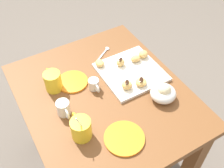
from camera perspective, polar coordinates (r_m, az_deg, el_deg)
name	(u,v)px	position (r m, az deg, el deg)	size (l,w,h in m)	color
ground_plane	(106,163)	(1.88, -1.19, -16.25)	(8.00, 8.00, 0.00)	#665B51
dining_table	(105,112)	(1.41, -1.53, -5.90)	(0.89, 0.76, 0.70)	brown
pastry_plate_square	(131,72)	(1.39, 3.99, 2.53)	(0.30, 0.30, 0.02)	silver
coffee_mug_yellow_left	(81,128)	(1.12, -6.60, -9.19)	(0.13, 0.09, 0.15)	yellow
coffee_mug_yellow_right	(53,80)	(1.32, -12.42, 0.73)	(0.12, 0.08, 0.10)	yellow
cream_pitcher_white	(63,108)	(1.21, -10.23, -4.96)	(0.10, 0.06, 0.07)	silver
ice_cream_bowl	(163,93)	(1.27, 10.77, -1.79)	(0.12, 0.12, 0.09)	silver
chocolate_sauce_pitcher	(94,84)	(1.30, -3.85, 0.03)	(0.09, 0.05, 0.06)	silver
saucer_orange_left	(124,138)	(1.15, 2.60, -11.35)	(0.17, 0.17, 0.01)	orange
saucer_orange_right	(73,82)	(1.36, -8.34, 0.49)	(0.15, 0.15, 0.01)	orange
loose_spoon_near_saucer	(103,53)	(1.51, -1.83, 6.48)	(0.10, 0.14, 0.01)	silver
beignet_0	(121,62)	(1.40, 1.81, 4.58)	(0.04, 0.04, 0.04)	#E5B260
chocolate_drizzle_0	(121,59)	(1.39, 1.83, 5.20)	(0.03, 0.01, 0.01)	black
beignet_1	(136,59)	(1.43, 5.02, 5.36)	(0.04, 0.05, 0.03)	#E5B260
beignet_2	(141,82)	(1.31, 6.15, 0.37)	(0.06, 0.05, 0.03)	#E5B260
chocolate_drizzle_2	(141,80)	(1.30, 6.21, 0.89)	(0.04, 0.02, 0.01)	black
beignet_3	(127,85)	(1.29, 3.16, -0.24)	(0.05, 0.05, 0.04)	#E5B260
chocolate_drizzle_3	(127,82)	(1.28, 3.19, 0.37)	(0.04, 0.02, 0.01)	black
beignet_4	(100,63)	(1.41, -2.59, 4.41)	(0.05, 0.04, 0.03)	#E5B260
beignet_5	(143,54)	(1.46, 6.60, 6.27)	(0.05, 0.05, 0.04)	#E5B260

